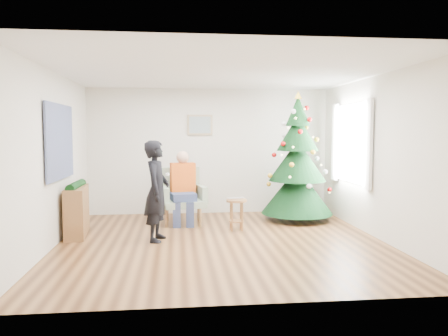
{
  "coord_description": "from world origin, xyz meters",
  "views": [
    {
      "loc": [
        -0.68,
        -6.61,
        1.68
      ],
      "look_at": [
        0.1,
        0.6,
        1.1
      ],
      "focal_mm": 35.0,
      "sensor_mm": 36.0,
      "label": 1
    }
  ],
  "objects": [
    {
      "name": "window_panel",
      "position": [
        2.47,
        1.0,
        1.5
      ],
      "size": [
        0.04,
        1.3,
        1.4
      ],
      "primitive_type": "cube",
      "color": "white",
      "rests_on": "wall_right"
    },
    {
      "name": "wall_left",
      "position": [
        -2.5,
        0.0,
        1.3
      ],
      "size": [
        0.0,
        5.0,
        5.0
      ],
      "primitive_type": "plane",
      "rotation": [
        1.57,
        0.0,
        1.57
      ],
      "color": "silver",
      "rests_on": "floor"
    },
    {
      "name": "stool",
      "position": [
        0.34,
        0.79,
        0.28
      ],
      "size": [
        0.36,
        0.36,
        0.54
      ],
      "rotation": [
        0.0,
        0.0,
        -0.17
      ],
      "color": "brown",
      "rests_on": "floor"
    },
    {
      "name": "standing_man",
      "position": [
        -1.0,
        0.19,
        0.78
      ],
      "size": [
        0.47,
        0.63,
        1.57
      ],
      "primitive_type": "imported",
      "rotation": [
        0.0,
        0.0,
        1.4
      ],
      "color": "black",
      "rests_on": "floor"
    },
    {
      "name": "wall_back",
      "position": [
        0.0,
        2.5,
        1.3
      ],
      "size": [
        5.0,
        0.0,
        5.0
      ],
      "primitive_type": "plane",
      "rotation": [
        1.57,
        0.0,
        0.0
      ],
      "color": "silver",
      "rests_on": "floor"
    },
    {
      "name": "seated_person",
      "position": [
        -0.57,
        1.43,
        0.7
      ],
      "size": [
        0.5,
        0.69,
        1.35
      ],
      "rotation": [
        0.0,
        0.0,
        0.18
      ],
      "color": "navy",
      "rests_on": "armchair"
    },
    {
      "name": "console",
      "position": [
        -2.33,
        0.71,
        0.4
      ],
      "size": [
        0.4,
        1.02,
        0.8
      ],
      "primitive_type": "cube",
      "rotation": [
        0.0,
        0.0,
        0.1
      ],
      "color": "brown",
      "rests_on": "floor"
    },
    {
      "name": "christmas_tree",
      "position": [
        1.62,
        1.55,
        1.12
      ],
      "size": [
        1.37,
        1.37,
        2.48
      ],
      "rotation": [
        0.0,
        0.0,
        0.35
      ],
      "color": "#3F2816",
      "rests_on": "floor"
    },
    {
      "name": "game_controller",
      "position": [
        -0.83,
        0.16,
        1.05
      ],
      "size": [
        0.06,
        0.13,
        0.04
      ],
      "primitive_type": "cube",
      "rotation": [
        0.0,
        0.0,
        -0.17
      ],
      "color": "white",
      "rests_on": "standing_man"
    },
    {
      "name": "wall_front",
      "position": [
        0.0,
        -2.5,
        1.3
      ],
      "size": [
        5.0,
        0.0,
        5.0
      ],
      "primitive_type": "plane",
      "rotation": [
        -1.57,
        0.0,
        0.0
      ],
      "color": "silver",
      "rests_on": "floor"
    },
    {
      "name": "framed_picture",
      "position": [
        -0.2,
        2.46,
        1.85
      ],
      "size": [
        0.52,
        0.05,
        0.42
      ],
      "color": "tan",
      "rests_on": "wall_back"
    },
    {
      "name": "tapestry",
      "position": [
        -2.46,
        0.3,
        1.55
      ],
      "size": [
        0.03,
        1.5,
        1.15
      ],
      "primitive_type": "cube",
      "color": "black",
      "rests_on": "wall_left"
    },
    {
      "name": "ceiling",
      "position": [
        0.0,
        0.0,
        2.6
      ],
      "size": [
        5.0,
        5.0,
        0.0
      ],
      "primitive_type": "plane",
      "rotation": [
        3.14,
        0.0,
        0.0
      ],
      "color": "white",
      "rests_on": "wall_back"
    },
    {
      "name": "armchair",
      "position": [
        -0.59,
        1.48,
        0.38
      ],
      "size": [
        0.91,
        0.86,
        1.03
      ],
      "rotation": [
        0.0,
        0.0,
        0.18
      ],
      "color": "gray",
      "rests_on": "floor"
    },
    {
      "name": "wall_right",
      "position": [
        2.5,
        0.0,
        1.3
      ],
      "size": [
        0.0,
        5.0,
        5.0
      ],
      "primitive_type": "plane",
      "rotation": [
        1.57,
        0.0,
        -1.57
      ],
      "color": "silver",
      "rests_on": "floor"
    },
    {
      "name": "laptop",
      "position": [
        0.34,
        0.79,
        0.55
      ],
      "size": [
        0.32,
        0.24,
        0.02
      ],
      "primitive_type": "imported",
      "rotation": [
        0.0,
        0.0,
        0.18
      ],
      "color": "silver",
      "rests_on": "stool"
    },
    {
      "name": "floor",
      "position": [
        0.0,
        0.0,
        0.0
      ],
      "size": [
        5.0,
        5.0,
        0.0
      ],
      "primitive_type": "plane",
      "color": "brown",
      "rests_on": "ground"
    },
    {
      "name": "curtains",
      "position": [
        2.44,
        1.0,
        1.5
      ],
      "size": [
        0.05,
        1.75,
        1.5
      ],
      "color": "white",
      "rests_on": "wall_right"
    },
    {
      "name": "garland",
      "position": [
        -2.33,
        0.71,
        0.82
      ],
      "size": [
        0.14,
        0.9,
        0.14
      ],
      "primitive_type": "cylinder",
      "rotation": [
        1.57,
        0.0,
        0.0
      ],
      "color": "black",
      "rests_on": "console"
    }
  ]
}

